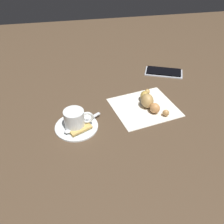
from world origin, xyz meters
TOP-DOWN VIEW (x-y plane):
  - ground_plane at (0.00, 0.00)m, footprint 1.80×1.80m
  - saucer at (0.13, 0.02)m, footprint 0.12×0.12m
  - espresso_cup at (0.13, 0.03)m, footprint 0.08×0.06m
  - teaspoon at (0.13, 0.03)m, footprint 0.11×0.08m
  - sugar_packet at (0.12, 0.05)m, footprint 0.07×0.05m
  - napkin at (-0.09, -0.03)m, footprint 0.22×0.21m
  - croissant at (-0.10, -0.03)m, footprint 0.08×0.14m
  - cell_phone at (-0.22, -0.23)m, footprint 0.16×0.12m

SIDE VIEW (x-z plane):
  - ground_plane at x=0.00m, z-range 0.00..0.00m
  - napkin at x=-0.09m, z-range 0.00..0.00m
  - cell_phone at x=-0.22m, z-range 0.00..0.01m
  - saucer at x=0.13m, z-range 0.00..0.01m
  - teaspoon at x=0.13m, z-range 0.01..0.02m
  - sugar_packet at x=0.12m, z-range 0.01..0.02m
  - croissant at x=-0.10m, z-range 0.00..0.05m
  - espresso_cup at x=0.13m, z-range 0.01..0.06m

